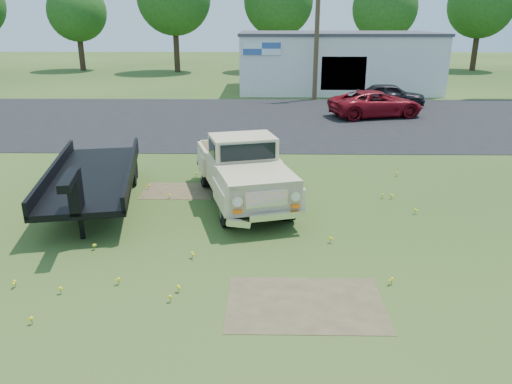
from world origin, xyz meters
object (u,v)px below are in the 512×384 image
vintage_pickup_truck (243,169)px  dark_sedan (390,95)px  red_pickup (376,104)px  flatbed_trailer (93,172)px

vintage_pickup_truck → dark_sedan: size_ratio=1.34×
red_pickup → vintage_pickup_truck: bearing=138.4°
red_pickup → dark_sedan: 3.65m
red_pickup → dark_sedan: (1.55, 3.31, -0.00)m
vintage_pickup_truck → flatbed_trailer: vintage_pickup_truck is taller
vintage_pickup_truck → red_pickup: 15.02m
vintage_pickup_truck → dark_sedan: (8.25, 16.74, -0.30)m
vintage_pickup_truck → dark_sedan: 18.67m
red_pickup → flatbed_trailer: bearing=125.8°
flatbed_trailer → red_pickup: flatbed_trailer is taller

